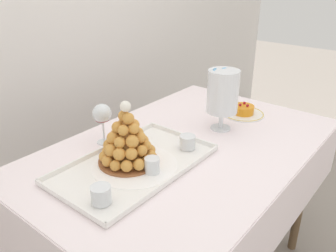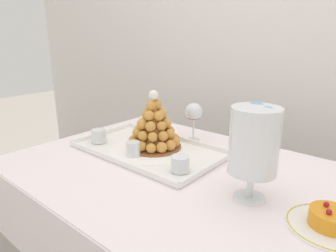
{
  "view_description": "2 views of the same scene",
  "coord_description": "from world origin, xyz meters",
  "px_view_note": "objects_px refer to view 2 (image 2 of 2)",
  "views": [
    {
      "loc": [
        -1.03,
        -0.73,
        1.45
      ],
      "look_at": [
        -0.09,
        0.02,
        0.89
      ],
      "focal_mm": 37.16,
      "sensor_mm": 36.0,
      "label": 1
    },
    {
      "loc": [
        0.55,
        -0.77,
        1.23
      ],
      "look_at": [
        -0.12,
        0.02,
        0.92
      ],
      "focal_mm": 31.97,
      "sensor_mm": 36.0,
      "label": 2
    }
  ],
  "objects_px": {
    "dessert_cup_mid_left": "(133,149)",
    "fruit_tart_plate": "(330,222)",
    "serving_tray": "(148,150)",
    "macaron_goblet": "(254,141)",
    "wine_glass": "(194,113)",
    "dessert_cup_centre": "(180,164)",
    "croquembouche": "(154,127)",
    "dessert_cup_left": "(99,136)"
  },
  "relations": [
    {
      "from": "serving_tray",
      "to": "fruit_tart_plate",
      "type": "xyz_separation_m",
      "value": [
        0.69,
        -0.08,
        0.01
      ]
    },
    {
      "from": "serving_tray",
      "to": "dessert_cup_centre",
      "type": "xyz_separation_m",
      "value": [
        0.22,
        -0.08,
        0.03
      ]
    },
    {
      "from": "dessert_cup_mid_left",
      "to": "fruit_tart_plate",
      "type": "height_order",
      "value": "dessert_cup_mid_left"
    },
    {
      "from": "dessert_cup_mid_left",
      "to": "croquembouche",
      "type": "bearing_deg",
      "value": 90.24
    },
    {
      "from": "croquembouche",
      "to": "fruit_tart_plate",
      "type": "height_order",
      "value": "croquembouche"
    },
    {
      "from": "macaron_goblet",
      "to": "fruit_tart_plate",
      "type": "xyz_separation_m",
      "value": [
        0.21,
        -0.0,
        -0.16
      ]
    },
    {
      "from": "dessert_cup_centre",
      "to": "croquembouche",
      "type": "bearing_deg",
      "value": 153.75
    },
    {
      "from": "dessert_cup_left",
      "to": "dessert_cup_centre",
      "type": "distance_m",
      "value": 0.45
    },
    {
      "from": "serving_tray",
      "to": "dessert_cup_centre",
      "type": "height_order",
      "value": "dessert_cup_centre"
    },
    {
      "from": "dessert_cup_centre",
      "to": "fruit_tart_plate",
      "type": "distance_m",
      "value": 0.47
    },
    {
      "from": "dessert_cup_left",
      "to": "wine_glass",
      "type": "distance_m",
      "value": 0.43
    },
    {
      "from": "dessert_cup_mid_left",
      "to": "wine_glass",
      "type": "bearing_deg",
      "value": 79.79
    },
    {
      "from": "croquembouche",
      "to": "dessert_cup_centre",
      "type": "distance_m",
      "value": 0.26
    },
    {
      "from": "serving_tray",
      "to": "dessert_cup_mid_left",
      "type": "height_order",
      "value": "dessert_cup_mid_left"
    },
    {
      "from": "dessert_cup_mid_left",
      "to": "wine_glass",
      "type": "height_order",
      "value": "wine_glass"
    },
    {
      "from": "croquembouche",
      "to": "dessert_cup_mid_left",
      "type": "bearing_deg",
      "value": -89.76
    },
    {
      "from": "dessert_cup_left",
      "to": "fruit_tart_plate",
      "type": "xyz_separation_m",
      "value": [
        0.92,
        -0.0,
        -0.02
      ]
    },
    {
      "from": "dessert_cup_left",
      "to": "dessert_cup_mid_left",
      "type": "xyz_separation_m",
      "value": [
        0.23,
        -0.01,
        -0.0
      ]
    },
    {
      "from": "croquembouche",
      "to": "dessert_cup_mid_left",
      "type": "xyz_separation_m",
      "value": [
        0.0,
        -0.12,
        -0.06
      ]
    },
    {
      "from": "croquembouche",
      "to": "dessert_cup_centre",
      "type": "xyz_separation_m",
      "value": [
        0.22,
        -0.11,
        -0.06
      ]
    },
    {
      "from": "serving_tray",
      "to": "fruit_tart_plate",
      "type": "relative_size",
      "value": 2.91
    },
    {
      "from": "croquembouche",
      "to": "wine_glass",
      "type": "distance_m",
      "value": 0.21
    },
    {
      "from": "serving_tray",
      "to": "dessert_cup_centre",
      "type": "bearing_deg",
      "value": -18.56
    },
    {
      "from": "fruit_tart_plate",
      "to": "wine_glass",
      "type": "height_order",
      "value": "wine_glass"
    },
    {
      "from": "serving_tray",
      "to": "macaron_goblet",
      "type": "xyz_separation_m",
      "value": [
        0.48,
        -0.08,
        0.17
      ]
    },
    {
      "from": "serving_tray",
      "to": "dessert_cup_mid_left",
      "type": "relative_size",
      "value": 10.67
    },
    {
      "from": "croquembouche",
      "to": "dessert_cup_mid_left",
      "type": "relative_size",
      "value": 4.3
    },
    {
      "from": "serving_tray",
      "to": "croquembouche",
      "type": "bearing_deg",
      "value": 87.44
    },
    {
      "from": "wine_glass",
      "to": "macaron_goblet",
      "type": "bearing_deg",
      "value": -35.99
    },
    {
      "from": "serving_tray",
      "to": "dessert_cup_centre",
      "type": "distance_m",
      "value": 0.24
    },
    {
      "from": "croquembouche",
      "to": "fruit_tart_plate",
      "type": "xyz_separation_m",
      "value": [
        0.69,
        -0.11,
        -0.08
      ]
    },
    {
      "from": "macaron_goblet",
      "to": "wine_glass",
      "type": "bearing_deg",
      "value": 144.01
    },
    {
      "from": "macaron_goblet",
      "to": "wine_glass",
      "type": "relative_size",
      "value": 1.65
    },
    {
      "from": "macaron_goblet",
      "to": "dessert_cup_left",
      "type": "bearing_deg",
      "value": -179.99
    },
    {
      "from": "dessert_cup_mid_left",
      "to": "macaron_goblet",
      "type": "xyz_separation_m",
      "value": [
        0.48,
        0.01,
        0.14
      ]
    },
    {
      "from": "serving_tray",
      "to": "dessert_cup_left",
      "type": "xyz_separation_m",
      "value": [
        -0.22,
        -0.08,
        0.03
      ]
    },
    {
      "from": "croquembouche",
      "to": "fruit_tart_plate",
      "type": "distance_m",
      "value": 0.7
    },
    {
      "from": "dessert_cup_mid_left",
      "to": "fruit_tart_plate",
      "type": "relative_size",
      "value": 0.27
    },
    {
      "from": "dessert_cup_left",
      "to": "wine_glass",
      "type": "relative_size",
      "value": 0.37
    },
    {
      "from": "dessert_cup_centre",
      "to": "wine_glass",
      "type": "bearing_deg",
      "value": 118.45
    },
    {
      "from": "serving_tray",
      "to": "fruit_tart_plate",
      "type": "distance_m",
      "value": 0.7
    },
    {
      "from": "serving_tray",
      "to": "macaron_goblet",
      "type": "relative_size",
      "value": 2.11
    }
  ]
}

